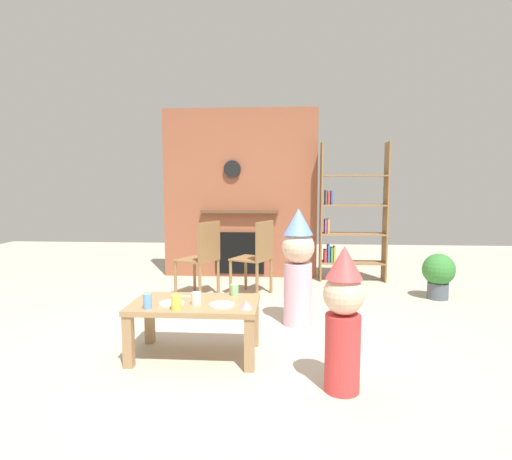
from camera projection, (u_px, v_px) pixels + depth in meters
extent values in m
plane|color=#BCB29E|center=(235.00, 341.00, 3.58)|extent=(12.00, 12.00, 0.00)
cube|color=#935138|center=(240.00, 194.00, 6.05)|extent=(2.20, 0.18, 2.40)
cube|color=black|center=(240.00, 253.00, 6.04)|extent=(0.70, 0.02, 0.60)
cube|color=brown|center=(239.00, 212.00, 5.94)|extent=(1.10, 0.10, 0.04)
cylinder|color=black|center=(232.00, 169.00, 5.90)|extent=(0.24, 0.04, 0.24)
cube|color=olive|center=(321.00, 212.00, 5.80)|extent=(0.02, 0.28, 1.90)
cube|color=olive|center=(386.00, 213.00, 5.74)|extent=(0.02, 0.28, 1.90)
cube|color=olive|center=(352.00, 263.00, 5.84)|extent=(0.86, 0.28, 0.02)
cube|color=olive|center=(353.00, 234.00, 5.80)|extent=(0.86, 0.28, 0.02)
cube|color=olive|center=(353.00, 205.00, 5.76)|extent=(0.86, 0.28, 0.02)
cube|color=olive|center=(354.00, 176.00, 5.71)|extent=(0.86, 0.28, 0.02)
cube|color=#B23333|center=(325.00, 256.00, 5.86)|extent=(0.03, 0.20, 0.17)
cube|color=#3359A5|center=(328.00, 253.00, 5.85)|extent=(0.03, 0.20, 0.23)
cube|color=#3F8C4C|center=(331.00, 255.00, 5.85)|extent=(0.03, 0.20, 0.20)
cube|color=gold|center=(334.00, 254.00, 5.85)|extent=(0.03, 0.20, 0.21)
cube|color=#8C4C99|center=(325.00, 226.00, 5.81)|extent=(0.02, 0.20, 0.19)
cube|color=#D87F3F|center=(328.00, 226.00, 5.81)|extent=(0.03, 0.20, 0.20)
cube|color=#4C4C51|center=(326.00, 197.00, 5.77)|extent=(0.02, 0.20, 0.20)
cube|color=#B23333|center=(328.00, 198.00, 5.77)|extent=(0.03, 0.20, 0.18)
cube|color=#3359A5|center=(331.00, 198.00, 5.77)|extent=(0.03, 0.20, 0.19)
cube|color=#9E7A51|center=(195.00, 304.00, 3.22)|extent=(0.97, 0.57, 0.04)
cube|color=#9E7A51|center=(129.00, 341.00, 3.04)|extent=(0.07, 0.07, 0.39)
cube|color=#9E7A51|center=(249.00, 345.00, 2.98)|extent=(0.07, 0.07, 0.39)
cube|color=#9E7A51|center=(150.00, 320.00, 3.51)|extent=(0.07, 0.07, 0.39)
cube|color=#9E7A51|center=(254.00, 323.00, 3.45)|extent=(0.07, 0.07, 0.39)
cylinder|color=silver|center=(196.00, 298.00, 3.15)|extent=(0.07, 0.07, 0.09)
cylinder|color=#8CD18C|center=(235.00, 290.00, 3.41)|extent=(0.06, 0.06, 0.09)
cylinder|color=#669EE0|center=(148.00, 301.00, 3.05)|extent=(0.06, 0.06, 0.11)
cylinder|color=#F2CC4C|center=(176.00, 302.00, 3.01)|extent=(0.07, 0.07, 0.11)
cylinder|color=white|center=(222.00, 305.00, 3.13)|extent=(0.19, 0.19, 0.01)
cylinder|color=white|center=(172.00, 303.00, 3.16)|extent=(0.19, 0.19, 0.01)
cone|color=pink|center=(246.00, 304.00, 3.05)|extent=(0.10, 0.10, 0.06)
cube|color=silver|center=(191.00, 296.00, 3.38)|extent=(0.15, 0.02, 0.01)
cylinder|color=#D13838|center=(342.00, 353.00, 2.68)|extent=(0.23, 0.23, 0.51)
sphere|color=beige|center=(344.00, 294.00, 2.64)|extent=(0.26, 0.26, 0.26)
cone|color=#EA4C4C|center=(344.00, 263.00, 2.62)|extent=(0.24, 0.24, 0.21)
cylinder|color=#EAB2C6|center=(298.00, 294.00, 3.97)|extent=(0.27, 0.27, 0.59)
sphere|color=beige|center=(298.00, 247.00, 3.92)|extent=(0.31, 0.31, 0.31)
cone|color=#668CE5|center=(298.00, 222.00, 3.90)|extent=(0.28, 0.28, 0.24)
cube|color=olive|center=(197.00, 260.00, 4.99)|extent=(0.53, 0.53, 0.02)
cube|color=olive|center=(209.00, 241.00, 4.87)|extent=(0.20, 0.37, 0.45)
cylinder|color=olive|center=(195.00, 274.00, 5.25)|extent=(0.04, 0.04, 0.43)
cylinder|color=olive|center=(175.00, 279.00, 4.94)|extent=(0.04, 0.04, 0.43)
cylinder|color=olive|center=(218.00, 277.00, 5.08)|extent=(0.04, 0.04, 0.43)
cylinder|color=olive|center=(200.00, 283.00, 4.77)|extent=(0.04, 0.04, 0.43)
cube|color=olive|center=(251.00, 259.00, 5.05)|extent=(0.53, 0.53, 0.02)
cube|color=olive|center=(265.00, 240.00, 4.94)|extent=(0.20, 0.38, 0.45)
cylinder|color=olive|center=(246.00, 273.00, 5.32)|extent=(0.04, 0.04, 0.43)
cylinder|color=olive|center=(231.00, 278.00, 5.01)|extent=(0.04, 0.04, 0.43)
cylinder|color=olive|center=(271.00, 276.00, 5.15)|extent=(0.04, 0.04, 0.43)
cylinder|color=olive|center=(257.00, 282.00, 4.83)|extent=(0.04, 0.04, 0.43)
cylinder|color=#4C5660|center=(438.00, 291.00, 4.90)|extent=(0.24, 0.24, 0.19)
sphere|color=#357E34|center=(439.00, 269.00, 4.87)|extent=(0.37, 0.37, 0.37)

